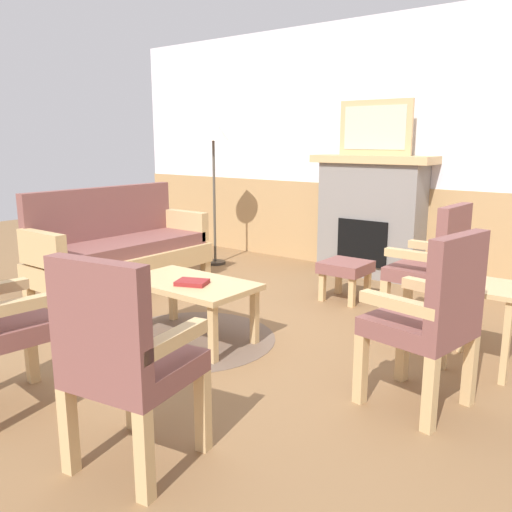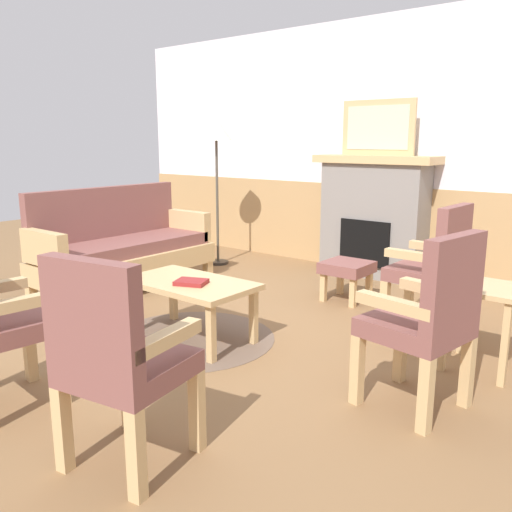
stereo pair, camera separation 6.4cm
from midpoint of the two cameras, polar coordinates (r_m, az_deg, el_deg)
The scene contains 14 objects.
ground_plane at distance 4.07m, azimuth -3.52°, elevation -8.42°, with size 14.00×14.00×0.00m, color olive.
wall_back at distance 6.00m, azimuth 13.20°, elevation 10.75°, with size 7.20×0.14×2.70m.
fireplace at distance 5.83m, azimuth 11.85°, elevation 4.28°, with size 1.30×0.44×1.28m.
framed_picture at distance 5.78m, azimuth 12.26°, elevation 13.22°, with size 0.80×0.04×0.56m.
couch at distance 5.42m, azimuth -14.61°, elevation 0.82°, with size 0.70×1.80×0.98m.
coffee_table at distance 3.90m, azimuth -7.51°, elevation -3.46°, with size 0.96×0.56×0.44m.
round_rug at distance 4.02m, azimuth -7.36°, elevation -8.71°, with size 1.24×1.24×0.01m, color brown.
book_on_table at distance 3.80m, azimuth -7.31°, elevation -2.81°, with size 0.21×0.16×0.03m, color maroon.
footstool at distance 4.91m, azimuth 9.16°, elevation -1.45°, with size 0.40×0.40×0.36m.
armchair_near_fireplace at distance 4.20m, azimuth 18.06°, elevation -0.70°, with size 0.50×0.50×0.98m.
armchair_by_window_left at distance 2.97m, azimuth 17.59°, elevation -5.90°, with size 0.55×0.55×0.98m.
armchair_front_left at distance 2.39m, azimuth -14.73°, elevation -10.19°, with size 0.55×0.55×0.98m.
side_table at distance 3.66m, azimuth 22.79°, elevation -4.58°, with size 0.44×0.44×0.55m.
floor_lamp_by_couch at distance 6.20m, azimuth -4.88°, elevation 12.35°, with size 0.36×0.36×1.68m.
Camera 1 is at (2.50, -2.87, 1.43)m, focal length 37.53 mm.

